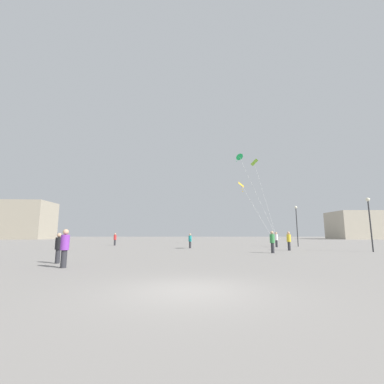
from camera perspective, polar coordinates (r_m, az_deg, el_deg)
ground_plane at (r=8.08m, az=-0.83°, el=-20.71°), size 300.00×300.00×0.00m
person_in_black at (r=16.76m, az=-27.09°, el=-10.54°), size 0.37×0.37×1.68m
person_in_green at (r=23.91m, az=17.10°, el=-10.16°), size 0.41×0.41×1.87m
person_in_red at (r=39.33m, az=-16.43°, el=-9.73°), size 0.38×0.38×1.74m
person_in_teal at (r=30.63m, az=-0.42°, el=-10.44°), size 0.36×0.36×1.67m
person_in_yellow at (r=28.17m, az=20.35°, el=-9.80°), size 0.40×0.40×1.85m
person_in_purple at (r=14.48m, az=-25.99°, el=-10.61°), size 0.40×0.40×1.86m
person_in_white at (r=34.61m, az=17.90°, el=-9.69°), size 0.40×0.40×1.85m
kite_emerald_diamond at (r=37.47m, az=10.34°, el=7.42°), size 4.52×2.96×11.44m
kite_lime_delta at (r=44.36m, az=13.42°, el=6.13°), size 1.09×9.68×12.51m
kite_amber_delta at (r=27.38m, az=10.86°, el=1.36°), size 2.30×4.16×5.63m
building_left_hall at (r=99.61m, az=-33.45°, el=-5.16°), size 19.22×13.85×11.79m
building_centre_hall at (r=99.51m, az=32.61°, el=-6.13°), size 16.38×12.07×8.66m
lamppost_east at (r=37.25m, az=21.82°, el=-5.55°), size 0.36×0.36×5.29m
lamppost_west at (r=29.30m, az=34.20°, el=-4.20°), size 0.36×0.36×4.97m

